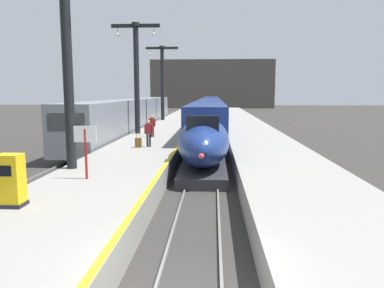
# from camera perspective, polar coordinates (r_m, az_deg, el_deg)

# --- Properties ---
(platform_left) EXTENTS (4.80, 110.00, 1.05)m
(platform_left) POSITION_cam_1_polar(r_m,az_deg,el_deg) (32.41, -4.81, 0.88)
(platform_left) COLOR gray
(platform_left) RESTS_ON ground
(platform_right) EXTENTS (4.80, 110.00, 1.05)m
(platform_right) POSITION_cam_1_polar(r_m,az_deg,el_deg) (32.28, 9.58, 0.77)
(platform_right) COLOR gray
(platform_right) RESTS_ON ground
(platform_left_safety_stripe) EXTENTS (0.20, 107.80, 0.01)m
(platform_left_safety_stripe) POSITION_cam_1_polar(r_m,az_deg,el_deg) (32.11, -0.79, 1.79)
(platform_left_safety_stripe) COLOR yellow
(platform_left_safety_stripe) RESTS_ON platform_left
(rail_main_left) EXTENTS (0.08, 110.00, 0.12)m
(rail_main_left) POSITION_cam_1_polar(r_m,az_deg,el_deg) (34.90, 1.21, 0.64)
(rail_main_left) COLOR slate
(rail_main_left) RESTS_ON ground
(rail_main_right) EXTENTS (0.08, 110.00, 0.12)m
(rail_main_right) POSITION_cam_1_polar(r_m,az_deg,el_deg) (34.87, 3.68, 0.62)
(rail_main_right) COLOR slate
(rail_main_right) RESTS_ON ground
(rail_secondary_left) EXTENTS (0.08, 110.00, 0.12)m
(rail_secondary_left) POSITION_cam_1_polar(r_m,az_deg,el_deg) (36.11, -11.74, 0.72)
(rail_secondary_left) COLOR slate
(rail_secondary_left) RESTS_ON ground
(rail_secondary_right) EXTENTS (0.08, 110.00, 0.12)m
(rail_secondary_right) POSITION_cam_1_polar(r_m,az_deg,el_deg) (35.75, -9.42, 0.71)
(rail_secondary_right) COLOR slate
(rail_secondary_right) RESTS_ON ground
(highspeed_train_main) EXTENTS (2.92, 76.16, 3.60)m
(highspeed_train_main) POSITION_cam_1_polar(r_m,az_deg,el_deg) (53.53, 2.78, 5.21)
(highspeed_train_main) COLOR navy
(highspeed_train_main) RESTS_ON ground
(regional_train_adjacent) EXTENTS (2.85, 36.60, 3.80)m
(regional_train_adjacent) POSITION_cam_1_polar(r_m,az_deg,el_deg) (40.26, -9.07, 4.47)
(regional_train_adjacent) COLOR gray
(regional_train_adjacent) RESTS_ON ground
(station_column_mid) EXTENTS (4.00, 0.68, 9.94)m
(station_column_mid) POSITION_cam_1_polar(r_m,az_deg,el_deg) (17.63, -18.82, 15.68)
(station_column_mid) COLOR black
(station_column_mid) RESTS_ON platform_left
(station_column_far) EXTENTS (4.00, 0.68, 9.09)m
(station_column_far) POSITION_cam_1_polar(r_m,az_deg,el_deg) (31.66, -8.56, 11.54)
(station_column_far) COLOR black
(station_column_far) RESTS_ON platform_left
(station_column_distant) EXTENTS (4.00, 0.68, 9.14)m
(station_column_distant) POSITION_cam_1_polar(r_m,az_deg,el_deg) (47.05, -4.59, 10.41)
(station_column_distant) COLOR black
(station_column_distant) RESTS_ON platform_left
(passenger_near_edge) EXTENTS (0.56, 0.29, 1.69)m
(passenger_near_edge) POSITION_cam_1_polar(r_m,az_deg,el_deg) (23.64, -6.71, 1.95)
(passenger_near_edge) COLOR #23232D
(passenger_near_edge) RESTS_ON platform_left
(passenger_mid_platform) EXTENTS (0.55, 0.32, 1.69)m
(passenger_mid_platform) POSITION_cam_1_polar(r_m,az_deg,el_deg) (28.94, -6.17, 3.04)
(passenger_mid_platform) COLOR #23232D
(passenger_mid_platform) RESTS_ON platform_left
(rolling_suitcase) EXTENTS (0.40, 0.22, 0.98)m
(rolling_suitcase) POSITION_cam_1_polar(r_m,az_deg,el_deg) (23.50, -8.27, 0.21)
(rolling_suitcase) COLOR brown
(rolling_suitcase) RESTS_ON platform_left
(ticket_machine_yellow) EXTENTS (0.76, 0.62, 1.60)m
(ticket_machine_yellow) POSITION_cam_1_polar(r_m,az_deg,el_deg) (12.45, -26.13, -5.33)
(ticket_machine_yellow) COLOR yellow
(ticket_machine_yellow) RESTS_ON platform_left
(departure_info_board) EXTENTS (0.90, 0.10, 2.12)m
(departure_info_board) POSITION_cam_1_polar(r_m,az_deg,el_deg) (15.20, -16.09, 0.37)
(departure_info_board) COLOR maroon
(departure_info_board) RESTS_ON platform_left
(terminus_back_wall) EXTENTS (36.00, 2.00, 14.00)m
(terminus_back_wall) POSITION_cam_1_polar(r_m,az_deg,el_deg) (109.12, 3.10, 9.21)
(terminus_back_wall) COLOR #4C4742
(terminus_back_wall) RESTS_ON ground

